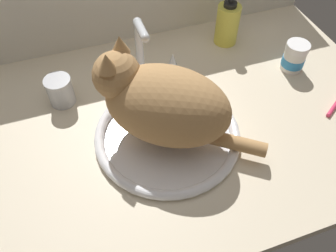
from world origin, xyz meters
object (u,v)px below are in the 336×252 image
sink_basin (168,134)px  faucet (142,60)px  soap_pump_bottle (227,23)px  cat (160,102)px  pill_bottle (294,57)px  metal_jar (60,91)px

sink_basin → faucet: faucet is taller
faucet → soap_pump_bottle: 29.31cm
cat → sink_basin: bearing=-36.8°
sink_basin → soap_pump_bottle: size_ratio=1.98×
soap_pump_bottle → pill_bottle: soap_pump_bottle is taller
faucet → soap_pump_bottle: size_ratio=1.21×
cat → metal_jar: (-19.89, 18.48, -7.60)cm
sink_basin → faucet: (0.00, 20.48, 5.95)cm
metal_jar → soap_pump_bottle: bearing=10.6°
sink_basin → pill_bottle: pill_bottle is taller
sink_basin → soap_pump_bottle: 40.60cm
metal_jar → pill_bottle: bearing=-7.3°
pill_bottle → faucet: bearing=167.6°
sink_basin → cat: 10.46cm
pill_bottle → soap_pump_bottle: bearing=124.9°
sink_basin → soap_pump_bottle: (28.09, 28.83, 5.28)cm
sink_basin → cat: bearing=143.2°
soap_pump_bottle → faucet: bearing=-163.4°
sink_basin → faucet: 21.33cm
faucet → cat: cat is taller
cat → metal_jar: size_ratio=4.69×
soap_pump_bottle → metal_jar: soap_pump_bottle is taller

